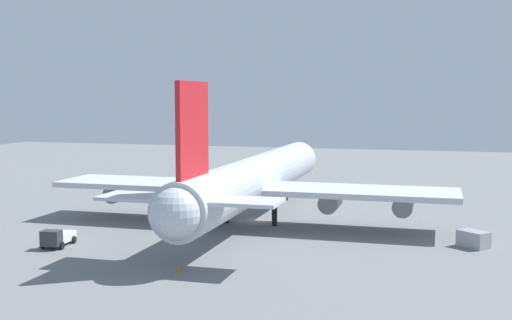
{
  "coord_description": "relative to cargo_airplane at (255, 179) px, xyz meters",
  "views": [
    {
      "loc": [
        -83.15,
        -23.38,
        16.67
      ],
      "look_at": [
        0.0,
        0.0,
        8.11
      ],
      "focal_mm": 46.07,
      "sensor_mm": 36.0,
      "label": 1
    }
  ],
  "objects": [
    {
      "name": "cargo_airplane",
      "position": [
        0.0,
        0.0,
        0.0
      ],
      "size": [
        60.03,
        52.12,
        18.02
      ],
      "color": "silver",
      "rests_on": "ground_plane"
    },
    {
      "name": "safety_cone_nose",
      "position": [
        27.31,
        1.59,
        -5.22
      ],
      "size": [
        0.52,
        0.52,
        0.75
      ],
      "primitive_type": "cone",
      "color": "orange",
      "rests_on": "ground_plane"
    },
    {
      "name": "cargo_container_fore",
      "position": [
        -8.22,
        -27.22,
        -4.67
      ],
      "size": [
        3.58,
        3.74,
        1.83
      ],
      "color": "#999EA8",
      "rests_on": "ground_plane"
    },
    {
      "name": "safety_cone_tail",
      "position": [
        -26.71,
        -0.11,
        -5.28
      ],
      "size": [
        0.43,
        0.43,
        0.62
      ],
      "primitive_type": "cone",
      "color": "orange",
      "rests_on": "ground_plane"
    },
    {
      "name": "ground_plane",
      "position": [
        0.3,
        0.0,
        -5.59
      ],
      "size": [
        240.1,
        240.1,
        0.0
      ],
      "primitive_type": "plane",
      "color": "slate"
    },
    {
      "name": "cargo_loader",
      "position": [
        -20.26,
        17.03,
        -4.6
      ],
      "size": [
        5.01,
        2.89,
        2.07
      ],
      "color": "#333338",
      "rests_on": "ground_plane"
    }
  ]
}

